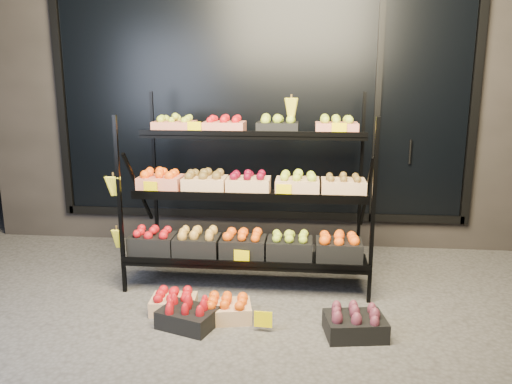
# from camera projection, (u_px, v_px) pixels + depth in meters

# --- Properties ---
(ground) EXTENTS (24.00, 24.00, 0.00)m
(ground) POSITION_uv_depth(u_px,v_px,m) (241.00, 306.00, 3.99)
(ground) COLOR #514F4C
(ground) RESTS_ON ground
(building) EXTENTS (6.00, 2.08, 3.50)m
(building) POSITION_uv_depth(u_px,v_px,m) (268.00, 81.00, 6.12)
(building) COLOR #2D2826
(building) RESTS_ON ground
(display_rack) EXTENTS (2.18, 1.02, 1.73)m
(display_rack) POSITION_uv_depth(u_px,v_px,m) (247.00, 194.00, 4.40)
(display_rack) COLOR black
(display_rack) RESTS_ON ground
(tag_floor_b) EXTENTS (0.13, 0.01, 0.12)m
(tag_floor_b) POSITION_uv_depth(u_px,v_px,m) (263.00, 324.00, 3.57)
(tag_floor_b) COLOR #EFD300
(tag_floor_b) RESTS_ON ground
(floor_crate_left) EXTENTS (0.36, 0.28, 0.18)m
(floor_crate_left) POSITION_uv_depth(u_px,v_px,m) (174.00, 301.00, 3.88)
(floor_crate_left) COLOR tan
(floor_crate_left) RESTS_ON ground
(floor_crate_midleft) EXTENTS (0.47, 0.40, 0.20)m
(floor_crate_midleft) POSITION_uv_depth(u_px,v_px,m) (188.00, 314.00, 3.65)
(floor_crate_midleft) COLOR black
(floor_crate_midleft) RESTS_ON ground
(floor_crate_midright) EXTENTS (0.40, 0.33, 0.19)m
(floor_crate_midright) POSITION_uv_depth(u_px,v_px,m) (227.00, 308.00, 3.76)
(floor_crate_midright) COLOR tan
(floor_crate_midright) RESTS_ON ground
(floor_crate_right) EXTENTS (0.46, 0.37, 0.21)m
(floor_crate_right) POSITION_uv_depth(u_px,v_px,m) (355.00, 323.00, 3.52)
(floor_crate_right) COLOR black
(floor_crate_right) RESTS_ON ground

